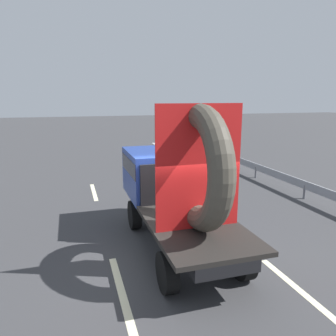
{
  "coord_description": "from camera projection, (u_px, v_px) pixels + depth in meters",
  "views": [
    {
      "loc": [
        -2.53,
        -7.09,
        3.88
      ],
      "look_at": [
        0.03,
        1.33,
        1.94
      ],
      "focal_mm": 34.64,
      "sensor_mm": 36.0,
      "label": 1
    }
  ],
  "objects": [
    {
      "name": "ground_plane",
      "position": [
        182.0,
        254.0,
        8.18
      ],
      "size": [
        120.0,
        120.0,
        0.0
      ],
      "primitive_type": "plane",
      "color": "#38383A"
    },
    {
      "name": "flatbed_truck",
      "position": [
        174.0,
        181.0,
        8.57
      ],
      "size": [
        2.02,
        5.49,
        3.75
      ],
      "color": "black",
      "rests_on": "ground_plane"
    },
    {
      "name": "distant_sedan",
      "position": [
        174.0,
        149.0,
        19.9
      ],
      "size": [
        1.77,
        4.13,
        1.35
      ],
      "color": "black",
      "rests_on": "ground_plane"
    },
    {
      "name": "guardrail",
      "position": [
        278.0,
        175.0,
        14.08
      ],
      "size": [
        0.1,
        13.84,
        0.71
      ],
      "color": "gray",
      "rests_on": "ground_plane"
    },
    {
      "name": "lane_dash_left_near",
      "position": [
        122.0,
        293.0,
        6.53
      ],
      "size": [
        0.16,
        2.98,
        0.01
      ],
      "primitive_type": "cube",
      "rotation": [
        0.0,
        0.0,
        1.57
      ],
      "color": "beige",
      "rests_on": "ground_plane"
    },
    {
      "name": "lane_dash_left_far",
      "position": [
        94.0,
        192.0,
        13.45
      ],
      "size": [
        0.16,
        2.47,
        0.01
      ],
      "primitive_type": "cube",
      "rotation": [
        0.0,
        0.0,
        1.57
      ],
      "color": "beige",
      "rests_on": "ground_plane"
    },
    {
      "name": "lane_dash_right_near",
      "position": [
        297.0,
        288.0,
        6.71
      ],
      "size": [
        0.16,
        2.44,
        0.01
      ],
      "primitive_type": "cube",
      "rotation": [
        0.0,
        0.0,
        1.57
      ],
      "color": "beige",
      "rests_on": "ground_plane"
    },
    {
      "name": "lane_dash_right_far",
      "position": [
        174.0,
        185.0,
        14.45
      ],
      "size": [
        0.16,
        2.19,
        0.01
      ],
      "primitive_type": "cube",
      "rotation": [
        0.0,
        0.0,
        1.57
      ],
      "color": "beige",
      "rests_on": "ground_plane"
    }
  ]
}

